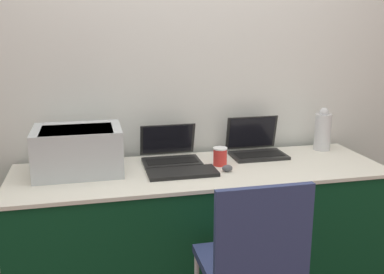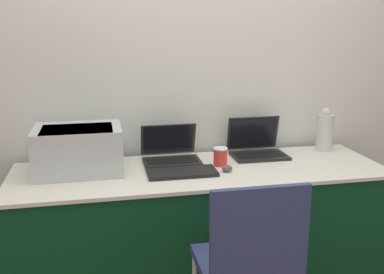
{
  "view_description": "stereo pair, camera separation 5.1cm",
  "coord_description": "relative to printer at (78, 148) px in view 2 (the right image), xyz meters",
  "views": [
    {
      "loc": [
        -0.59,
        -2.02,
        1.51
      ],
      "look_at": [
        -0.04,
        0.35,
        0.9
      ],
      "focal_mm": 42.0,
      "sensor_mm": 36.0,
      "label": 1
    },
    {
      "loc": [
        -0.54,
        -2.03,
        1.51
      ],
      "look_at": [
        -0.04,
        0.35,
        0.9
      ],
      "focal_mm": 42.0,
      "sensor_mm": 36.0,
      "label": 2
    }
  ],
  "objects": [
    {
      "name": "wall_back",
      "position": [
        0.66,
        0.31,
        0.44
      ],
      "size": [
        8.0,
        0.05,
        2.6
      ],
      "color": "silver",
      "rests_on": "ground_plane"
    },
    {
      "name": "table",
      "position": [
        0.66,
        -0.09,
        -0.5
      ],
      "size": [
        2.09,
        0.66,
        0.72
      ],
      "color": "#0C381E",
      "rests_on": "ground_plane"
    },
    {
      "name": "printer",
      "position": [
        0.0,
        0.0,
        0.0
      ],
      "size": [
        0.47,
        0.35,
        0.25
      ],
      "color": "#B2B7BC",
      "rests_on": "table"
    },
    {
      "name": "laptop_left",
      "position": [
        0.52,
        0.09,
        -0.09
      ],
      "size": [
        0.33,
        0.27,
        0.21
      ],
      "color": "black",
      "rests_on": "table"
    },
    {
      "name": "laptop_right",
      "position": [
        1.07,
        0.1,
        -0.08
      ],
      "size": [
        0.33,
        0.27,
        0.23
      ],
      "color": "black",
      "rests_on": "table"
    },
    {
      "name": "external_keyboard",
      "position": [
        0.55,
        -0.16,
        -0.13
      ],
      "size": [
        0.38,
        0.17,
        0.02
      ],
      "color": "black",
      "rests_on": "table"
    },
    {
      "name": "coffee_cup",
      "position": [
        0.79,
        -0.05,
        -0.08
      ],
      "size": [
        0.08,
        0.08,
        0.1
      ],
      "color": "red",
      "rests_on": "table"
    },
    {
      "name": "mouse",
      "position": [
        0.8,
        -0.17,
        -0.12
      ],
      "size": [
        0.06,
        0.04,
        0.04
      ],
      "color": "#4C4C51",
      "rests_on": "table"
    },
    {
      "name": "metal_pitcher",
      "position": [
        1.53,
        0.12,
        -0.01
      ],
      "size": [
        0.11,
        0.11,
        0.28
      ],
      "color": "silver",
      "rests_on": "table"
    },
    {
      "name": "chair",
      "position": [
        0.72,
        -0.78,
        -0.32
      ],
      "size": [
        0.41,
        0.4,
        0.9
      ],
      "color": "navy",
      "rests_on": "ground_plane"
    }
  ]
}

